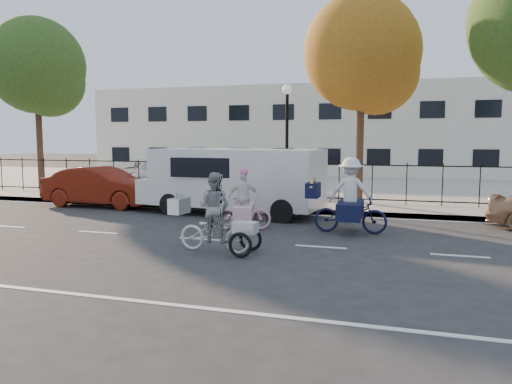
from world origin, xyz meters
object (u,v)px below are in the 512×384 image
at_px(pedestrian, 179,177).
at_px(lot_car_b, 136,173).
at_px(unicorn_bike, 243,206).
at_px(lot_car_c, 258,176).
at_px(lamppost, 287,122).
at_px(zebra_trike, 215,221).
at_px(red_sedan, 102,187).
at_px(bull_bike, 349,203).
at_px(lot_car_a, 156,173).
at_px(white_van, 233,179).

distance_m(pedestrian, lot_car_b, 6.03).
height_order(unicorn_bike, lot_car_c, unicorn_bike).
bearing_deg(lamppost, zebra_trike, -87.58).
xyz_separation_m(red_sedan, lot_car_b, (-2.41, 6.40, 0.05)).
relative_size(lamppost, red_sedan, 0.97).
height_order(zebra_trike, bull_bike, bull_bike).
bearing_deg(lamppost, red_sedan, -160.31).
distance_m(lamppost, bull_bike, 6.08).
distance_m(bull_bike, pedestrian, 8.77).
bearing_deg(bull_bike, pedestrian, 55.52).
xyz_separation_m(zebra_trike, pedestrian, (-4.78, 7.94, 0.28)).
bearing_deg(unicorn_bike, lot_car_c, 0.61).
relative_size(red_sedan, pedestrian, 2.73).
distance_m(red_sedan, lot_car_a, 5.85).
height_order(lot_car_b, lot_car_c, lot_car_c).
xyz_separation_m(lamppost, white_van, (-1.14, -2.71, -1.92)).
bearing_deg(lot_car_a, white_van, -65.15).
bearing_deg(white_van, bull_bike, -21.77).
relative_size(zebra_trike, bull_bike, 0.96).
height_order(lot_car_a, lot_car_b, lot_car_a).
relative_size(bull_bike, lot_car_b, 0.47).
relative_size(lot_car_a, lot_car_c, 1.06).
bearing_deg(pedestrian, lot_car_b, -83.28).
relative_size(bull_bike, red_sedan, 0.48).
bearing_deg(lot_car_b, lot_car_c, -1.35).
xyz_separation_m(pedestrian, lot_car_b, (-4.39, 4.13, -0.18)).
bearing_deg(lot_car_b, white_van, -31.64).
height_order(lamppost, zebra_trike, lamppost).
xyz_separation_m(unicorn_bike, pedestrian, (-4.48, 5.17, 0.32)).
distance_m(unicorn_bike, white_van, 2.81).
bearing_deg(lot_car_b, red_sedan, -59.51).
relative_size(lot_car_a, lot_car_b, 1.04).
bearing_deg(white_van, zebra_trike, -68.56).
bearing_deg(lot_car_c, white_van, -86.58).
relative_size(zebra_trike, lot_car_c, 0.46).
height_order(white_van, lot_car_b, white_van).
distance_m(lamppost, zebra_trike, 8.34).
height_order(lamppost, pedestrian, lamppost).
bearing_deg(red_sedan, pedestrian, -39.14).
relative_size(white_van, lot_car_c, 1.41).
bearing_deg(lot_car_b, lamppost, -15.02).
bearing_deg(pedestrian, lamppost, 140.38).
distance_m(bull_bike, lot_car_c, 8.99).
bearing_deg(white_van, unicorn_bike, -58.82).
bearing_deg(lot_car_c, lot_car_a, 167.10).
distance_m(lamppost, white_van, 3.51).
bearing_deg(red_sedan, zebra_trike, -127.91).
bearing_deg(lot_car_a, zebra_trike, -76.42).
distance_m(zebra_trike, red_sedan, 8.83).
distance_m(lot_car_a, lot_car_b, 1.59).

